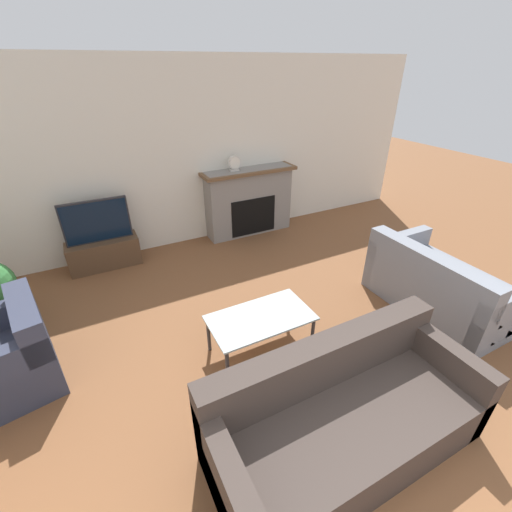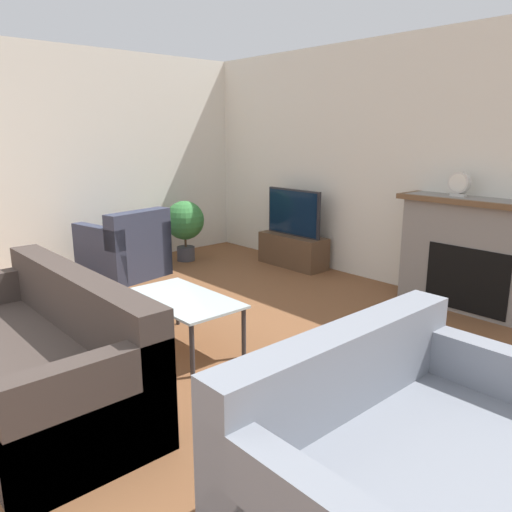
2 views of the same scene
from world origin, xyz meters
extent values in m
cube|color=silver|center=(0.00, 5.11, 1.35)|extent=(8.81, 0.06, 2.70)
cube|color=gray|center=(1.16, 4.91, 0.55)|extent=(1.44, 0.34, 1.10)
cube|color=black|center=(1.16, 4.73, 0.35)|extent=(0.79, 0.01, 0.61)
cube|color=brown|center=(1.16, 4.88, 1.07)|extent=(1.56, 0.40, 0.05)
cube|color=brown|center=(-1.19, 4.82, 0.20)|extent=(0.95, 0.36, 0.41)
cube|color=#232328|center=(-1.19, 4.82, 0.70)|extent=(0.86, 0.05, 0.59)
cube|color=black|center=(-1.19, 4.79, 0.70)|extent=(0.82, 0.01, 0.55)
cube|color=#3D332D|center=(0.09, 1.12, 0.21)|extent=(2.04, 0.86, 0.42)
cube|color=#3D332D|center=(0.09, 1.45, 0.62)|extent=(2.04, 0.20, 0.40)
cube|color=#3D332D|center=(-0.86, 1.12, 0.33)|extent=(0.14, 0.86, 0.66)
cube|color=#3D332D|center=(1.04, 1.12, 0.33)|extent=(0.14, 0.86, 0.66)
cube|color=gray|center=(2.26, 1.98, 0.21)|extent=(0.99, 1.56, 0.42)
cube|color=gray|center=(1.87, 1.98, 0.62)|extent=(0.20, 1.56, 0.40)
cube|color=gray|center=(2.26, 1.28, 0.33)|extent=(0.99, 0.14, 0.66)
cube|color=gray|center=(2.26, 2.69, 0.33)|extent=(0.99, 0.14, 0.66)
cube|color=#33384C|center=(-2.23, 2.96, 0.21)|extent=(0.95, 0.96, 0.42)
cube|color=#33384C|center=(-1.93, 3.02, 0.62)|extent=(0.35, 0.84, 0.40)
cube|color=#33384C|center=(-2.17, 2.62, 0.33)|extent=(0.82, 0.29, 0.66)
cylinder|color=#333338|center=(-0.45, 2.09, 0.20)|extent=(0.04, 0.04, 0.41)
cylinder|color=#333338|center=(0.47, 2.09, 0.20)|extent=(0.04, 0.04, 0.41)
cylinder|color=#333338|center=(-0.45, 2.56, 0.20)|extent=(0.04, 0.04, 0.41)
cylinder|color=#333338|center=(0.47, 2.56, 0.20)|extent=(0.04, 0.04, 0.41)
cube|color=silver|center=(0.01, 2.32, 0.42)|extent=(1.01, 0.56, 0.02)
cylinder|color=#47474C|center=(-2.36, 3.94, 0.09)|extent=(0.24, 0.24, 0.19)
cube|color=beige|center=(0.91, 4.91, 1.11)|extent=(0.14, 0.07, 0.03)
cylinder|color=beige|center=(0.91, 4.91, 1.23)|extent=(0.21, 0.07, 0.21)
cylinder|color=white|center=(0.91, 4.87, 1.23)|extent=(0.17, 0.00, 0.17)
camera|label=1|loc=(-1.22, 0.05, 2.58)|focal=24.00mm
camera|label=2|loc=(3.19, 0.26, 1.70)|focal=35.00mm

